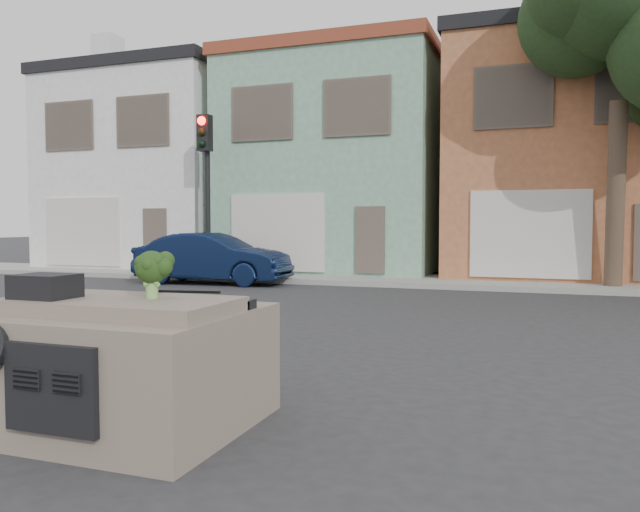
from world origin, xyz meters
The scene contains 12 objects.
ground_plane centered at (0.00, 0.00, 0.00)m, with size 120.00×120.00×0.00m, color #303033.
sidewalk centered at (0.00, 10.50, 0.07)m, with size 40.00×3.00×0.15m, color gray.
townhouse_white centered at (-11.00, 14.50, 3.77)m, with size 7.20×8.20×7.55m, color white.
townhouse_mint centered at (-3.50, 14.50, 3.77)m, with size 7.20×8.20×7.55m, color #7DAC8F.
townhouse_tan centered at (4.00, 14.50, 3.77)m, with size 7.20×8.20×7.55m, color #B06741.
navy_sedan centered at (-5.66, 8.41, 0.00)m, with size 1.55×4.45×1.47m, color #0D1938.
traffic_signal centered at (-6.50, 9.50, 2.55)m, with size 0.40×0.40×5.10m, color black.
tree_near centered at (5.00, 9.80, 4.25)m, with size 4.40×4.00×8.50m, color #203719.
car_dashboard centered at (0.00, -3.00, 0.56)m, with size 2.00×1.80×1.12m, color #7A6B5E.
instrument_hump centered at (-0.58, -3.35, 1.22)m, with size 0.48×0.38×0.20m, color black.
wiper_arm centered at (0.28, -2.62, 1.13)m, with size 0.70×0.03×0.02m, color black.
broccoli centered at (0.27, -3.07, 1.32)m, with size 0.33×0.33×0.41m, color #1B3311.
Camera 1 is at (3.32, -7.43, 1.74)m, focal length 35.00 mm.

